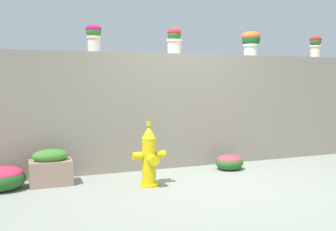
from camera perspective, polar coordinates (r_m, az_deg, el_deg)
name	(u,v)px	position (r m, az deg, el deg)	size (l,w,h in m)	color
ground_plane	(212,183)	(5.36, 6.40, -9.79)	(24.00, 24.00, 0.00)	gray
stone_wall	(178,110)	(6.29, 1.45, 0.76)	(6.32, 0.35, 1.79)	gray
potted_plant_1	(94,34)	(5.90, -10.78, 11.53)	(0.23, 0.23, 0.41)	beige
potted_plant_2	(174,39)	(6.31, 0.92, 11.06)	(0.25, 0.25, 0.41)	beige
potted_plant_3	(251,41)	(6.96, 12.01, 10.64)	(0.32, 0.32, 0.44)	silver
potted_plant_4	(316,45)	(7.79, 20.72, 9.64)	(0.21, 0.21, 0.40)	beige
fire_hydrant	(149,157)	(5.13, -2.75, -6.07)	(0.44, 0.35, 0.84)	gold
flower_bush_left	(2,177)	(5.40, -23.05, -8.31)	(0.57, 0.52, 0.31)	#245522
flower_bush_right	(229,162)	(6.16, 8.94, -6.66)	(0.44, 0.39, 0.24)	#296026
planter_box	(51,168)	(5.43, -16.74, -7.32)	(0.55, 0.35, 0.48)	#997865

